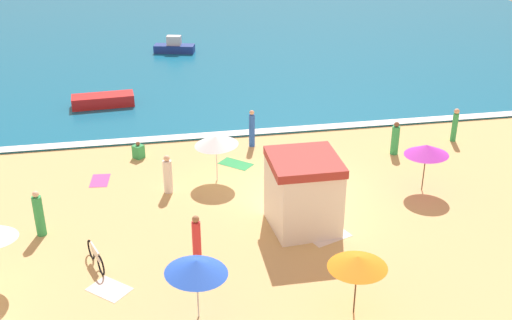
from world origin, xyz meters
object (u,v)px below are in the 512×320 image
Objects in this scene: beach_umbrella_3 at (427,150)px; beachgoer_8 at (252,129)px; beachgoer_4 at (395,139)px; lifeguard_cabana at (303,192)px; beach_umbrella_2 at (196,267)px; beachgoer_9 at (39,215)px; beachgoer_3 at (197,240)px; beachgoer_0 at (455,125)px; beachgoer_5 at (138,151)px; parked_bicycle at (96,256)px; beachgoer_7 at (168,175)px; beach_umbrella_5 at (216,140)px; small_boat_1 at (174,47)px; small_boat_0 at (103,100)px; beach_umbrella_1 at (358,262)px.

beach_umbrella_3 is 8.66m from beachgoer_8.
lifeguard_cabana is at bearing -136.47° from beachgoer_4.
beachgoer_9 is (-5.33, 5.77, -0.97)m from beach_umbrella_2.
lifeguard_cabana is 6.08m from beach_umbrella_3.
lifeguard_cabana is 8.24m from beachgoer_4.
beachgoer_3 is 0.99× the size of beachgoer_8.
beach_umbrella_2 is at bearing -94.90° from beachgoer_3.
beach_umbrella_3 is at bearing -128.46° from beachgoer_0.
beach_umbrella_3 is 13.11m from beachgoer_5.
beachgoer_8 is (-6.33, 5.83, -0.97)m from beach_umbrella_3.
parked_bicycle is at bearing -48.91° from beachgoer_9.
beachgoer_0 is 1.00× the size of beachgoer_7.
beachgoer_5 is 3.91m from beachgoer_7.
beach_umbrella_5 is 1.24× the size of parked_bicycle.
parked_bicycle is at bearing 133.81° from beach_umbrella_2.
beachgoer_9 is at bearing -152.54° from beachgoer_7.
beachgoer_8 is 17.41m from small_boat_1.
beach_umbrella_3 reaches higher than parked_bicycle.
small_boat_0 is at bearing 91.04° from parked_bicycle.
beach_umbrella_5 is at bearing 107.34° from beach_umbrella_1.
beach_umbrella_2 is at bearing 171.89° from beach_umbrella_1.
beach_umbrella_5 is 0.71× the size of small_boat_1.
beach_umbrella_2 is (-4.76, 0.68, -0.04)m from beach_umbrella_1.
parked_bicycle is (-4.94, -5.71, -1.51)m from beach_umbrella_5.
small_boat_1 is (4.41, 26.23, 0.12)m from parked_bicycle.
beachgoer_5 is 17.81m from small_boat_1.
beachgoer_0 is at bearing 38.91° from beach_umbrella_2.
beach_umbrella_2 is at bearing -82.23° from beachgoer_5.
beachgoer_4 is (5.63, 10.94, -1.12)m from beach_umbrella_1.
beachgoer_4 is 6.87m from beachgoer_8.
beachgoer_5 is 7.43m from small_boat_0.
beachgoer_9 is (-4.88, -2.54, 0.06)m from beachgoer_7.
beach_umbrella_1 is 5.86m from beachgoer_3.
beach_umbrella_5 is at bearing 121.45° from lifeguard_cabana.
small_boat_0 is (-13.70, 12.63, -1.45)m from beach_umbrella_3.
lifeguard_cabana is 11.53m from beachgoer_0.
beach_umbrella_5 is 1.26× the size of beachgoer_7.
beach_umbrella_1 is 1.47× the size of beachgoer_0.
beachgoer_5 is at bearing 177.05° from beachgoer_0.
beachgoer_4 is at bearing -164.93° from beachgoer_0.
parked_bicycle is 11.49m from beachgoer_8.
parked_bicycle is 0.93× the size of beachgoer_3.
lifeguard_cabana is at bearing -58.55° from beach_umbrella_5.
beach_umbrella_3 is 15.57m from beachgoer_9.
lifeguard_cabana is 1.76× the size of beachgoer_4.
beach_umbrella_2 is 0.62× the size of small_boat_0.
beachgoer_4 is (13.61, 6.91, 0.38)m from parked_bicycle.
parked_bicycle is at bearing -128.08° from beachgoer_8.
parked_bicycle is (-3.22, 3.35, -1.45)m from beach_umbrella_2.
small_boat_0 is (-7.37, 6.80, -0.48)m from beachgoer_8.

